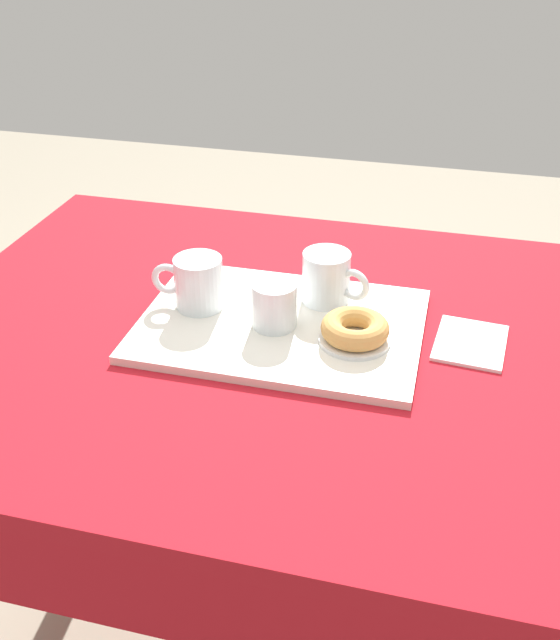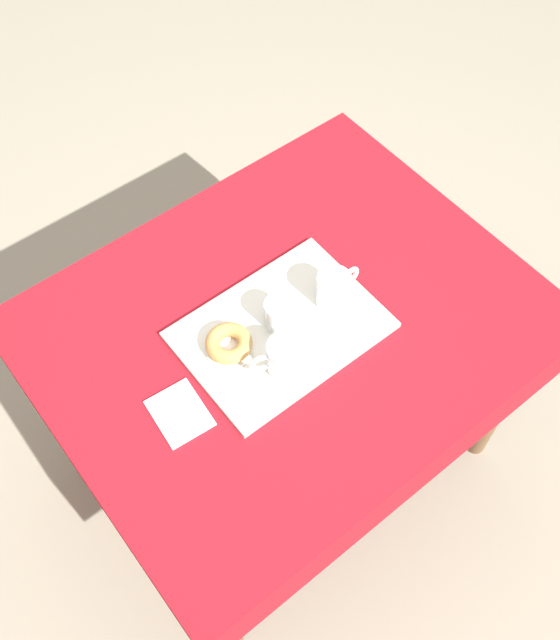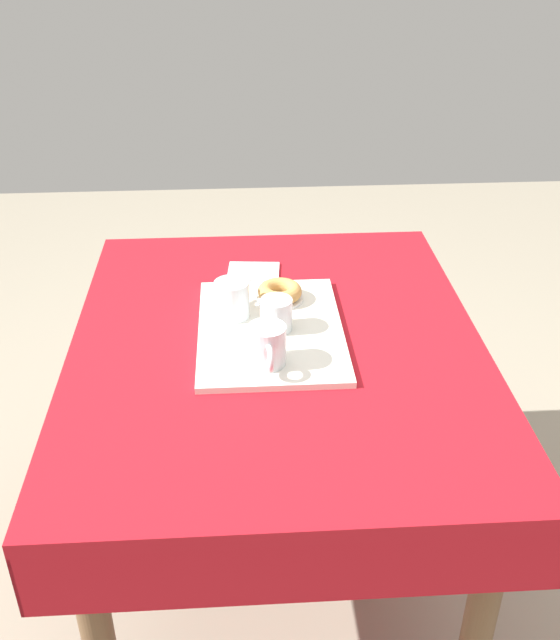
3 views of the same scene
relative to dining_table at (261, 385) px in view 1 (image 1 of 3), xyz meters
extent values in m
plane|color=gray|center=(0.00, 0.00, -0.65)|extent=(6.00, 6.00, 0.00)
cube|color=#A8141E|center=(0.00, 0.00, 0.10)|extent=(1.16, 0.94, 0.03)
cube|color=#A8141E|center=(0.00, -0.46, 0.01)|extent=(1.16, 0.01, 0.14)
cube|color=#A8141E|center=(0.00, 0.46, 0.01)|extent=(1.16, 0.01, 0.14)
cylinder|color=brown|center=(-0.49, -0.38, -0.28)|extent=(0.06, 0.06, 0.73)
cylinder|color=brown|center=(0.49, -0.38, -0.28)|extent=(0.06, 0.06, 0.73)
cube|color=silver|center=(-0.03, -0.01, 0.12)|extent=(0.46, 0.33, 0.01)
cylinder|color=white|center=(-0.09, -0.10, 0.17)|extent=(0.08, 0.08, 0.09)
cylinder|color=maroon|center=(-0.09, -0.10, 0.16)|extent=(0.07, 0.07, 0.06)
torus|color=white|center=(-0.14, -0.08, 0.17)|extent=(0.06, 0.03, 0.06)
cylinder|color=white|center=(0.11, -0.03, 0.17)|extent=(0.08, 0.08, 0.09)
cylinder|color=maroon|center=(0.11, -0.03, 0.16)|extent=(0.07, 0.07, 0.06)
torus|color=white|center=(0.17, -0.02, 0.17)|extent=(0.06, 0.02, 0.06)
cylinder|color=white|center=(-0.02, 0.00, 0.17)|extent=(0.07, 0.07, 0.08)
cylinder|color=silver|center=(-0.02, 0.00, 0.15)|extent=(0.06, 0.06, 0.03)
cylinder|color=white|center=(-0.16, 0.02, 0.13)|extent=(0.11, 0.11, 0.01)
torus|color=tan|center=(-0.16, 0.02, 0.15)|extent=(0.11, 0.11, 0.03)
cube|color=white|center=(-0.34, -0.04, 0.12)|extent=(0.12, 0.14, 0.01)
camera|label=1|loc=(-0.28, 0.99, 0.77)|focal=41.36mm
camera|label=2|loc=(-0.60, -0.73, 1.56)|focal=40.84mm
camera|label=3|loc=(1.42, -0.08, 1.01)|focal=41.41mm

